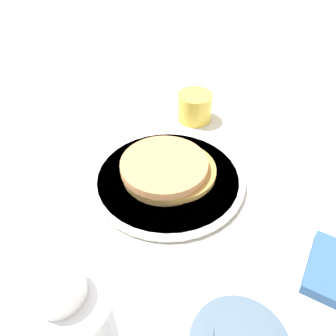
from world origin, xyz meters
The scene contains 4 objects.
ground_plane centered at (0.00, 0.00, 0.00)m, with size 4.00×4.00×0.00m, color silver.
plate centered at (0.01, -0.02, 0.01)m, with size 0.30×0.30×0.01m.
pancake_stack centered at (0.01, -0.02, 0.03)m, with size 0.18×0.18×0.04m.
juice_glass centered at (0.20, 0.09, 0.03)m, with size 0.08×0.08×0.07m.
Camera 1 is at (-0.30, -0.36, 0.45)m, focal length 35.00 mm.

